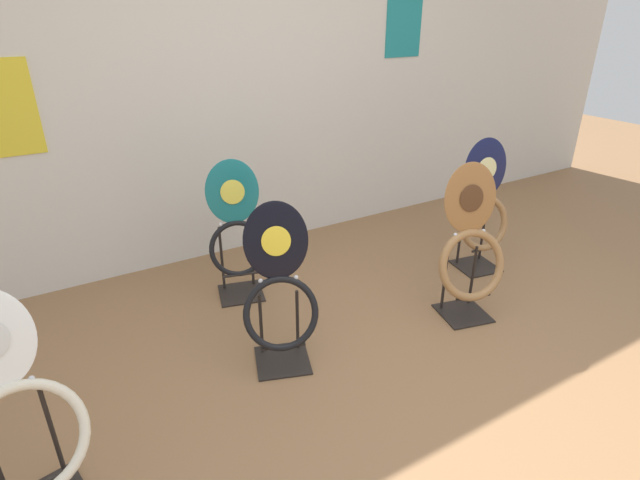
{
  "coord_description": "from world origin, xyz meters",
  "views": [
    {
      "loc": [
        -1.42,
        -1.12,
        1.73
      ],
      "look_at": [
        -0.15,
        1.02,
        0.55
      ],
      "focal_mm": 28.0,
      "sensor_mm": 36.0,
      "label": 1
    }
  ],
  "objects": [
    {
      "name": "ground_plane",
      "position": [
        0.0,
        0.0,
        0.0
      ],
      "size": [
        14.0,
        14.0,
        0.0
      ],
      "primitive_type": "plane",
      "color": "#8E6642"
    },
    {
      "name": "wall_back",
      "position": [
        -0.0,
        2.27,
        1.3
      ],
      "size": [
        8.0,
        0.07,
        2.6
      ],
      "color": "silver",
      "rests_on": "ground_plane"
    },
    {
      "name": "toilet_seat_display_navy_moon",
      "position": [
        1.18,
        1.06,
        0.44
      ],
      "size": [
        0.41,
        0.32,
        0.94
      ],
      "color": "black",
      "rests_on": "ground_plane"
    },
    {
      "name": "toilet_seat_display_white_plain",
      "position": [
        -1.67,
        0.53,
        0.41
      ],
      "size": [
        0.47,
        0.44,
        0.87
      ],
      "color": "black",
      "rests_on": "ground_plane"
    },
    {
      "name": "toilet_seat_display_jazz_black",
      "position": [
        -0.5,
        0.84,
        0.4
      ],
      "size": [
        0.42,
        0.37,
        0.87
      ],
      "color": "black",
      "rests_on": "ground_plane"
    },
    {
      "name": "toilet_seat_display_teal_sax",
      "position": [
        -0.43,
        1.58,
        0.42
      ],
      "size": [
        0.38,
        0.34,
        0.9
      ],
      "color": "black",
      "rests_on": "ground_plane"
    },
    {
      "name": "toilet_seat_display_woodgrain",
      "position": [
        0.65,
        0.66,
        0.41
      ],
      "size": [
        0.46,
        0.34,
        0.94
      ],
      "color": "black",
      "rests_on": "ground_plane"
    }
  ]
}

